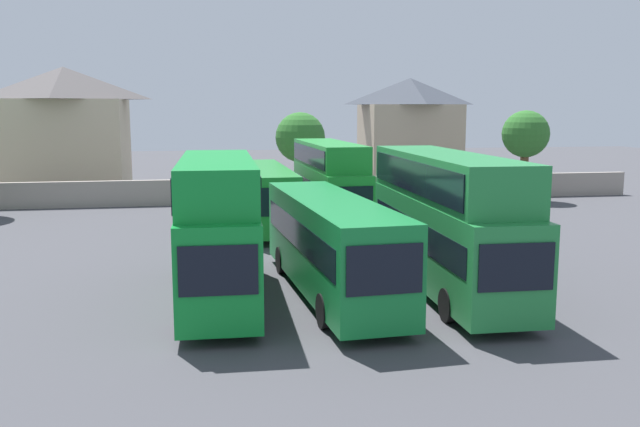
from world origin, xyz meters
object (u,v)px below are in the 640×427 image
bus_3 (446,214)px  bus_5 (329,179)px  tree_behind_wall (300,138)px  tree_left_of_lot (526,135)px  bus_2 (331,241)px  bus_4 (264,193)px  house_terrace_centre (409,131)px  bus_1 (218,222)px  house_terrace_left (66,130)px

bus_3 → bus_5: 14.64m
bus_3 → tree_behind_wall: tree_behind_wall is taller
bus_3 → tree_left_of_lot: (14.45, 22.79, 1.94)m
bus_3 → tree_behind_wall: 27.38m
bus_2 → bus_5: size_ratio=1.10×
bus_4 → house_terrace_centre: 24.26m
bus_1 → bus_4: (2.96, 14.69, -0.86)m
house_terrace_centre → tree_left_of_lot: (5.35, -11.09, 0.05)m
bus_5 → bus_1: bearing=-25.8°
bus_1 → bus_3: 8.36m
bus_2 → house_terrace_centre: house_terrace_centre is taller
house_terrace_centre → bus_2: bearing=-111.6°
bus_2 → bus_3: (4.33, -0.05, 0.85)m
house_terrace_centre → tree_left_of_lot: size_ratio=1.41×
bus_2 → house_terrace_centre: (13.42, 33.83, 2.74)m
bus_4 → bus_5: bus_5 is taller
bus_4 → house_terrace_left: bearing=-143.8°
bus_1 → house_terrace_centre: (17.46, 33.94, 1.92)m
house_terrace_left → tree_behind_wall: 18.90m
house_terrace_left → tree_left_of_lot: bearing=-17.2°
bus_3 → bus_5: bus_3 is taller
bus_1 → house_terrace_centre: house_terrace_centre is taller
bus_1 → bus_2: 4.12m
bus_5 → tree_left_of_lot: 18.21m
house_terrace_left → tree_left_of_lot: size_ratio=1.51×
bus_2 → bus_4: size_ratio=1.01×
bus_1 → bus_2: (4.04, 0.11, -0.82)m
bus_3 → bus_4: 15.62m
house_terrace_left → bus_4: bearing=-53.1°
bus_4 → tree_left_of_lot: 21.65m
bus_1 → bus_3: bearing=91.8°
bus_2 → bus_4: bus_2 is taller
bus_4 → bus_5: 3.81m
bus_4 → bus_5: bearing=88.1°
bus_1 → bus_4: 15.01m
bus_2 → bus_5: bearing=165.9°
bus_5 → house_terrace_centre: 22.22m
house_terrace_centre → tree_behind_wall: house_terrace_centre is taller
bus_4 → house_terrace_centre: house_terrace_centre is taller
bus_1 → bus_5: bus_1 is taller
bus_1 → house_terrace_left: bearing=-160.3°
bus_4 → house_terrace_left: 23.53m
tree_behind_wall → bus_1: bearing=-104.1°
bus_1 → tree_behind_wall: (6.87, 27.35, 1.72)m
house_terrace_centre → bus_3: bearing=-105.0°
bus_2 → bus_5: (2.67, 14.50, 0.71)m
bus_2 → tree_left_of_lot: 29.62m
bus_4 → tree_left_of_lot: size_ratio=1.80×
tree_left_of_lot → bus_4: bearing=-157.7°
bus_3 → bus_2: bearing=-89.5°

